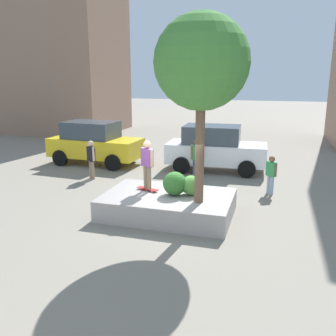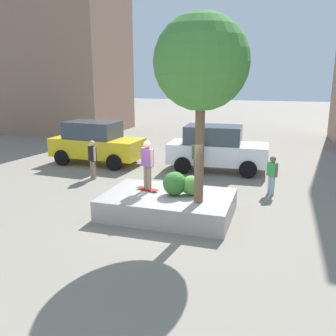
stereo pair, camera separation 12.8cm
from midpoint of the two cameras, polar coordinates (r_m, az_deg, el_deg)
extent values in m
plane|color=gray|center=(12.51, 0.75, -6.72)|extent=(120.00, 120.00, 0.00)
cube|color=gray|center=(12.09, 0.30, -5.73)|extent=(4.17, 2.77, 0.69)
cylinder|color=brown|center=(10.93, 5.27, 3.17)|extent=(0.28, 0.28, 3.39)
sphere|color=#3D7A33|center=(10.74, 5.57, 16.11)|extent=(2.74, 2.74, 2.74)
sphere|color=#2D6628|center=(11.85, 1.36, -2.43)|extent=(0.77, 0.77, 0.77)
sphere|color=#4C8C3D|center=(11.90, 3.93, -2.72)|extent=(0.64, 0.64, 0.64)
cube|color=#A51E1E|center=(12.41, -2.89, -3.23)|extent=(0.83, 0.45, 0.02)
sphere|color=beige|center=(12.33, -1.71, -3.51)|extent=(0.06, 0.06, 0.06)
sphere|color=beige|center=(12.21, -2.19, -3.70)|extent=(0.06, 0.06, 0.06)
sphere|color=beige|center=(12.64, -3.55, -3.09)|extent=(0.06, 0.06, 0.06)
sphere|color=beige|center=(12.51, -4.04, -3.28)|extent=(0.06, 0.06, 0.06)
cylinder|color=#847056|center=(12.37, -3.18, -1.39)|extent=(0.14, 0.14, 0.78)
cylinder|color=#847056|center=(12.23, -2.64, -1.56)|extent=(0.14, 0.14, 0.78)
cube|color=#8C4C99|center=(12.13, -2.95, 1.68)|extent=(0.47, 0.38, 0.61)
cylinder|color=#D8AD8C|center=(12.30, -3.63, 1.92)|extent=(0.09, 0.09, 0.57)
cylinder|color=#D8AD8C|center=(11.95, -2.26, 1.58)|extent=(0.09, 0.09, 0.57)
sphere|color=#D8AD8C|center=(12.04, -2.98, 3.68)|extent=(0.25, 0.25, 0.25)
cube|color=gold|center=(19.35, -10.75, 3.22)|extent=(4.83, 2.24, 0.95)
cube|color=#38424C|center=(19.32, -11.48, 5.87)|extent=(2.74, 1.89, 0.85)
cylinder|color=black|center=(19.58, -5.40, 2.12)|extent=(0.82, 0.28, 0.80)
cylinder|color=black|center=(17.86, -8.16, 0.87)|extent=(0.82, 0.28, 0.80)
cylinder|color=black|center=(21.05, -12.84, 2.68)|extent=(0.82, 0.28, 0.80)
cylinder|color=black|center=(19.46, -16.01, 1.56)|extent=(0.82, 0.28, 0.80)
cube|color=white|center=(17.73, 7.95, 2.32)|extent=(4.77, 2.18, 0.94)
cube|color=#38424C|center=(17.60, 7.29, 5.20)|extent=(2.70, 1.85, 0.84)
cylinder|color=black|center=(18.69, 12.84, 1.24)|extent=(0.81, 0.27, 0.80)
cylinder|color=black|center=(16.77, 12.58, -0.21)|extent=(0.81, 0.27, 0.80)
cylinder|color=black|center=(19.00, 3.77, 1.78)|extent=(0.81, 0.27, 0.80)
cylinder|color=black|center=(17.12, 2.51, 0.42)|extent=(0.81, 0.27, 0.80)
cylinder|color=#8C9EB7|center=(14.67, 16.27, -2.67)|extent=(0.13, 0.13, 0.71)
cylinder|color=#8C9EB7|center=(14.78, 15.77, -2.52)|extent=(0.13, 0.13, 0.71)
cube|color=#338C4C|center=(14.56, 16.19, -0.20)|extent=(0.42, 0.39, 0.56)
cylinder|color=brown|center=(14.43, 16.83, -0.31)|extent=(0.09, 0.09, 0.53)
cylinder|color=brown|center=(14.69, 15.57, 0.03)|extent=(0.09, 0.09, 0.53)
sphere|color=brown|center=(14.47, 16.30, 1.32)|extent=(0.23, 0.23, 0.23)
cylinder|color=#847056|center=(16.69, -11.53, -0.19)|extent=(0.15, 0.15, 0.82)
cylinder|color=#847056|center=(16.51, -11.24, -0.33)|extent=(0.15, 0.15, 0.82)
cube|color=black|center=(16.44, -11.51, 2.21)|extent=(0.49, 0.43, 0.64)
cylinder|color=#D8AD8C|center=(16.65, -11.87, 2.40)|extent=(0.10, 0.10, 0.61)
cylinder|color=#D8AD8C|center=(16.22, -11.15, 2.13)|extent=(0.10, 0.10, 0.61)
sphere|color=#D8AD8C|center=(16.35, -11.59, 3.76)|extent=(0.27, 0.27, 0.27)
cylinder|color=navy|center=(16.56, 5.14, -0.03)|extent=(0.15, 0.15, 0.84)
cylinder|color=navy|center=(16.46, 4.54, -0.10)|extent=(0.15, 0.15, 0.84)
cube|color=#338C4C|center=(16.35, 4.90, 2.48)|extent=(0.49, 0.47, 0.66)
cylinder|color=brown|center=(16.47, 5.65, 2.62)|extent=(0.10, 0.10, 0.62)
cylinder|color=brown|center=(16.22, 4.13, 2.47)|extent=(0.10, 0.10, 0.62)
sphere|color=brown|center=(16.26, 4.93, 4.09)|extent=(0.27, 0.27, 0.27)
camera|label=1|loc=(0.06, -89.69, 0.08)|focal=39.10mm
camera|label=2|loc=(0.06, 90.31, -0.08)|focal=39.10mm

